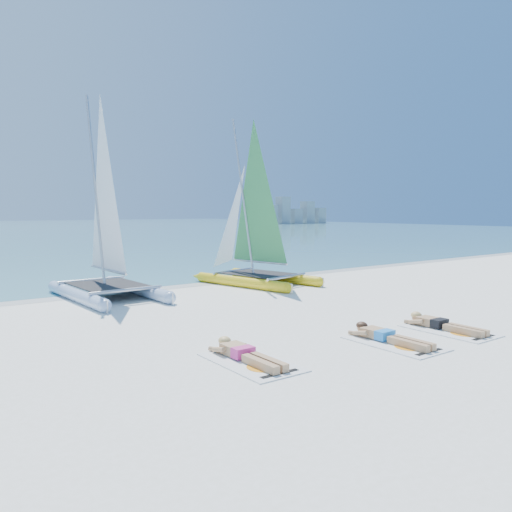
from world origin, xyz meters
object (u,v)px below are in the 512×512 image
(catamaran_blue, at_px, (105,234))
(sunbather_a, at_px, (244,353))
(sunbather_c, at_px, (441,324))
(towel_b, at_px, (394,343))
(towel_c, at_px, (449,331))
(sunbather_b, at_px, (386,336))
(catamaran_yellow, at_px, (249,230))
(towel_a, at_px, (251,362))

(catamaran_blue, bearing_deg, sunbather_a, -94.45)
(catamaran_blue, distance_m, sunbather_c, 9.24)
(towel_b, relative_size, towel_c, 1.00)
(sunbather_b, distance_m, sunbather_c, 1.73)
(catamaran_blue, distance_m, sunbather_b, 8.54)
(sunbather_a, xyz_separation_m, towel_c, (4.58, -0.85, -0.11))
(sunbather_a, height_order, sunbather_c, same)
(catamaran_yellow, relative_size, sunbather_c, 3.38)
(towel_a, bearing_deg, catamaran_blue, 88.27)
(catamaran_yellow, height_order, sunbather_a, catamaran_yellow)
(catamaran_blue, distance_m, towel_b, 8.74)
(catamaran_yellow, height_order, towel_a, catamaran_yellow)
(towel_a, xyz_separation_m, towel_c, (4.58, -0.66, 0.00))
(catamaran_blue, xyz_separation_m, towel_b, (2.63, -8.13, -1.81))
(sunbather_b, height_order, sunbather_c, same)
(sunbather_b, relative_size, towel_c, 0.93)
(towel_c, relative_size, sunbather_c, 1.07)
(towel_a, distance_m, sunbather_b, 2.89)
(catamaran_blue, xyz_separation_m, towel_c, (4.36, -8.16, -1.81))
(sunbather_b, xyz_separation_m, towel_c, (1.73, -0.22, -0.11))
(towel_c, distance_m, sunbather_c, 0.22)
(towel_b, bearing_deg, sunbather_a, 163.84)
(sunbather_c, bearing_deg, sunbather_a, 171.81)
(catamaran_blue, xyz_separation_m, sunbather_a, (-0.23, -7.31, -1.70))
(sunbather_a, bearing_deg, towel_b, -16.16)
(towel_c, height_order, sunbather_c, sunbather_c)
(catamaran_yellow, bearing_deg, catamaran_blue, 166.02)
(towel_a, height_order, towel_b, same)
(catamaran_blue, distance_m, sunbather_a, 7.51)
(towel_a, bearing_deg, sunbather_c, -5.83)
(catamaran_blue, distance_m, towel_a, 7.72)
(catamaran_yellow, xyz_separation_m, towel_a, (-5.18, -7.41, -1.83))
(sunbather_a, bearing_deg, towel_c, -10.53)
(towel_c, bearing_deg, sunbather_b, 172.85)
(towel_b, bearing_deg, sunbather_b, 90.00)
(catamaran_yellow, relative_size, towel_b, 3.15)
(towel_c, bearing_deg, catamaran_yellow, 85.77)
(catamaran_yellow, relative_size, sunbather_b, 3.38)
(towel_a, relative_size, towel_c, 1.00)
(towel_a, bearing_deg, towel_c, -8.19)
(catamaran_blue, relative_size, sunbather_a, 3.54)
(towel_a, bearing_deg, sunbather_a, 90.00)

